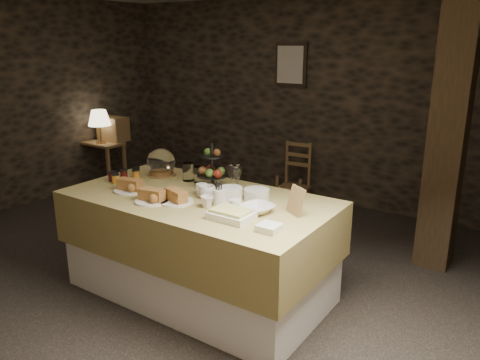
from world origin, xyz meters
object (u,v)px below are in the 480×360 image
Objects in this scene: fruit_stand at (212,170)px; chair at (295,176)px; buffet_table at (199,238)px; table_lamp at (99,118)px; wine_rack at (113,129)px; timber_column at (449,128)px; console_table at (103,151)px.

chair is at bearing 99.35° from fruit_stand.
fruit_stand is (-0.06, 0.27, 0.51)m from buffet_table.
buffet_table is 0.58m from fruit_stand.
table_lamp is 1.11× the size of wine_rack.
buffet_table is 2.39m from timber_column.
fruit_stand is (2.97, -1.28, 0.46)m from console_table.
buffet_table is at bearing -26.80° from table_lamp.
buffet_table is 3.24× the size of console_table.
fruit_stand is at bearing -23.35° from console_table.
table_lamp is at bearing 157.12° from fruit_stand.
wine_rack is 1.12× the size of fruit_stand.
buffet_table reaches higher than chair.
table_lamp is 0.29m from wine_rack.
chair is (2.56, 0.77, -0.48)m from wine_rack.
chair is 2.30m from timber_column.
buffet_table is 3.47m from wine_rack.
timber_column is at bearing 41.95° from fruit_stand.
fruit_stand is (0.37, -2.23, 0.64)m from chair.
fruit_stand reaches higher than chair.
wine_rack is 2.71m from chair.
timber_column is at bearing 1.46° from console_table.
chair is (2.56, 1.00, -0.67)m from table_lamp.
buffet_table is 4.60× the size of table_lamp.
timber_column is at bearing 48.26° from buffet_table.
console_table is 1.08× the size of chair.
timber_column is (4.53, 0.12, 0.77)m from console_table.
buffet_table is 2.55m from chair.
console_table is at bearing 152.83° from buffet_table.
buffet_table is at bearing -77.10° from fruit_stand.
chair is 1.65× the size of fruit_stand.
wine_rack is (-2.99, 1.74, 0.34)m from buffet_table.
timber_column is at bearing -28.47° from chair.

